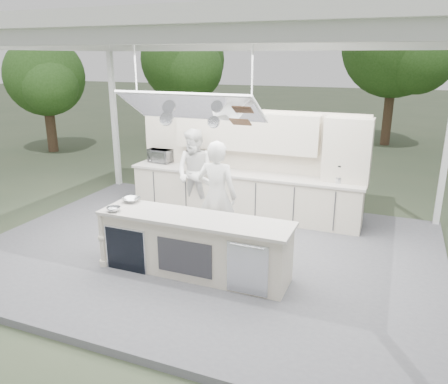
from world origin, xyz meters
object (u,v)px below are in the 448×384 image
at_px(head_chef, 217,196).
at_px(sous_chef, 196,173).
at_px(demo_island, 193,245).
at_px(back_counter, 242,194).

xyz_separation_m(head_chef, sous_chef, (-1.08, 1.39, -0.04)).
bearing_deg(demo_island, back_counter, 93.63).
distance_m(demo_island, back_counter, 2.82).
bearing_deg(back_counter, sous_chef, -156.76).
xyz_separation_m(demo_island, head_chef, (-0.02, 1.02, 0.50)).
height_order(back_counter, sous_chef, sous_chef).
bearing_deg(sous_chef, head_chef, -47.62).
bearing_deg(back_counter, head_chef, -84.94).
height_order(back_counter, head_chef, head_chef).
xyz_separation_m(back_counter, sous_chef, (-0.92, -0.39, 0.46)).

